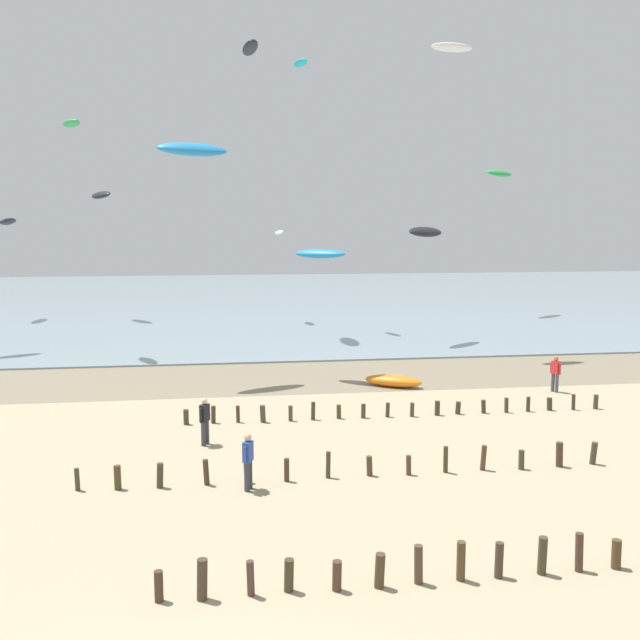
{
  "coord_description": "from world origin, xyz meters",
  "views": [
    {
      "loc": [
        0.58,
        -9.24,
        7.73
      ],
      "look_at": [
        3.62,
        12.99,
        4.64
      ],
      "focal_mm": 38.37,
      "sensor_mm": 36.0,
      "label": 1
    }
  ],
  "objects_px": {
    "person_right_flank": "(555,373)",
    "kite_aloft_7": "(250,48)",
    "kite_aloft_5": "(101,195)",
    "kite_aloft_10": "(300,63)",
    "kite_aloft_3": "(71,123)",
    "kite_aloft_11": "(279,233)",
    "kite_aloft_6": "(320,254)",
    "kite_aloft_12": "(452,47)",
    "person_left_flank": "(248,460)",
    "kite_aloft_9": "(425,232)",
    "grounded_kite": "(393,381)",
    "kite_aloft_0": "(192,149)",
    "kite_aloft_1": "(499,173)",
    "kite_aloft_13": "(8,222)",
    "person_nearest_camera": "(205,420)"
  },
  "relations": [
    {
      "from": "person_left_flank",
      "to": "grounded_kite",
      "type": "xyz_separation_m",
      "value": [
        7.4,
        12.21,
        -0.64
      ]
    },
    {
      "from": "kite_aloft_10",
      "to": "person_left_flank",
      "type": "bearing_deg",
      "value": -25.86
    },
    {
      "from": "kite_aloft_5",
      "to": "kite_aloft_12",
      "type": "relative_size",
      "value": 1.16
    },
    {
      "from": "person_right_flank",
      "to": "kite_aloft_9",
      "type": "bearing_deg",
      "value": 99.22
    },
    {
      "from": "kite_aloft_5",
      "to": "kite_aloft_0",
      "type": "bearing_deg",
      "value": -13.33
    },
    {
      "from": "kite_aloft_0",
      "to": "kite_aloft_9",
      "type": "bearing_deg",
      "value": -169.53
    },
    {
      "from": "kite_aloft_5",
      "to": "kite_aloft_11",
      "type": "relative_size",
      "value": 1.54
    },
    {
      "from": "person_right_flank",
      "to": "kite_aloft_11",
      "type": "xyz_separation_m",
      "value": [
        -10.98,
        24.97,
        6.29
      ]
    },
    {
      "from": "person_right_flank",
      "to": "kite_aloft_10",
      "type": "distance_m",
      "value": 30.12
    },
    {
      "from": "kite_aloft_3",
      "to": "grounded_kite",
      "type": "bearing_deg",
      "value": -147.56
    },
    {
      "from": "kite_aloft_5",
      "to": "kite_aloft_7",
      "type": "height_order",
      "value": "kite_aloft_7"
    },
    {
      "from": "person_left_flank",
      "to": "kite_aloft_9",
      "type": "height_order",
      "value": "kite_aloft_9"
    },
    {
      "from": "kite_aloft_5",
      "to": "kite_aloft_6",
      "type": "relative_size",
      "value": 1.11
    },
    {
      "from": "kite_aloft_10",
      "to": "kite_aloft_11",
      "type": "distance_m",
      "value": 12.73
    },
    {
      "from": "kite_aloft_5",
      "to": "kite_aloft_7",
      "type": "bearing_deg",
      "value": 18.14
    },
    {
      "from": "kite_aloft_1",
      "to": "kite_aloft_7",
      "type": "xyz_separation_m",
      "value": [
        -21.45,
        -8.42,
        7.51
      ]
    },
    {
      "from": "grounded_kite",
      "to": "kite_aloft_5",
      "type": "xyz_separation_m",
      "value": [
        -17.92,
        26.59,
        9.94
      ]
    },
    {
      "from": "kite_aloft_3",
      "to": "kite_aloft_11",
      "type": "bearing_deg",
      "value": -71.67
    },
    {
      "from": "kite_aloft_1",
      "to": "kite_aloft_12",
      "type": "xyz_separation_m",
      "value": [
        -10.11,
        -17.04,
        5.8
      ]
    },
    {
      "from": "kite_aloft_1",
      "to": "kite_aloft_3",
      "type": "bearing_deg",
      "value": -9.61
    },
    {
      "from": "person_right_flank",
      "to": "kite_aloft_7",
      "type": "xyz_separation_m",
      "value": [
        -13.29,
        19.11,
        18.81
      ]
    },
    {
      "from": "kite_aloft_0",
      "to": "kite_aloft_1",
      "type": "relative_size",
      "value": 1.04
    },
    {
      "from": "kite_aloft_1",
      "to": "kite_aloft_13",
      "type": "distance_m",
      "value": 41.16
    },
    {
      "from": "kite_aloft_13",
      "to": "kite_aloft_7",
      "type": "bearing_deg",
      "value": -117.1
    },
    {
      "from": "kite_aloft_7",
      "to": "kite_aloft_9",
      "type": "relative_size",
      "value": 1.03
    },
    {
      "from": "person_left_flank",
      "to": "grounded_kite",
      "type": "height_order",
      "value": "person_left_flank"
    },
    {
      "from": "person_right_flank",
      "to": "kite_aloft_9",
      "type": "xyz_separation_m",
      "value": [
        -2.27,
        13.98,
        6.43
      ]
    },
    {
      "from": "kite_aloft_10",
      "to": "kite_aloft_11",
      "type": "xyz_separation_m",
      "value": [
        -1.41,
        3.24,
        -12.23
      ]
    },
    {
      "from": "kite_aloft_6",
      "to": "kite_aloft_12",
      "type": "distance_m",
      "value": 15.7
    },
    {
      "from": "kite_aloft_9",
      "to": "kite_aloft_3",
      "type": "bearing_deg",
      "value": 144.02
    },
    {
      "from": "kite_aloft_12",
      "to": "person_right_flank",
      "type": "bearing_deg",
      "value": 92.4
    },
    {
      "from": "kite_aloft_7",
      "to": "kite_aloft_10",
      "type": "xyz_separation_m",
      "value": [
        3.72,
        2.62,
        -0.29
      ]
    },
    {
      "from": "kite_aloft_0",
      "to": "kite_aloft_11",
      "type": "distance_m",
      "value": 21.21
    },
    {
      "from": "person_nearest_camera",
      "to": "kite_aloft_13",
      "type": "height_order",
      "value": "kite_aloft_13"
    },
    {
      "from": "person_nearest_camera",
      "to": "person_left_flank",
      "type": "relative_size",
      "value": 1.0
    },
    {
      "from": "kite_aloft_0",
      "to": "kite_aloft_13",
      "type": "distance_m",
      "value": 29.56
    },
    {
      "from": "person_right_flank",
      "to": "kite_aloft_11",
      "type": "relative_size",
      "value": 0.86
    },
    {
      "from": "kite_aloft_3",
      "to": "kite_aloft_7",
      "type": "xyz_separation_m",
      "value": [
        10.65,
        6.22,
        6.08
      ]
    },
    {
      "from": "kite_aloft_5",
      "to": "kite_aloft_9",
      "type": "xyz_separation_m",
      "value": [
        22.9,
        -14.7,
        -2.88
      ]
    },
    {
      "from": "kite_aloft_5",
      "to": "kite_aloft_10",
      "type": "bearing_deg",
      "value": 32.99
    },
    {
      "from": "kite_aloft_0",
      "to": "kite_aloft_10",
      "type": "distance_m",
      "value": 19.89
    },
    {
      "from": "kite_aloft_13",
      "to": "kite_aloft_10",
      "type": "bearing_deg",
      "value": -107.52
    },
    {
      "from": "person_nearest_camera",
      "to": "kite_aloft_5",
      "type": "distance_m",
      "value": 36.78
    },
    {
      "from": "kite_aloft_10",
      "to": "kite_aloft_11",
      "type": "bearing_deg",
      "value": -173.31
    },
    {
      "from": "kite_aloft_11",
      "to": "kite_aloft_12",
      "type": "xyz_separation_m",
      "value": [
        9.03,
        -14.48,
        10.8
      ]
    },
    {
      "from": "kite_aloft_6",
      "to": "kite_aloft_7",
      "type": "height_order",
      "value": "kite_aloft_7"
    },
    {
      "from": "kite_aloft_9",
      "to": "kite_aloft_11",
      "type": "height_order",
      "value": "kite_aloft_9"
    },
    {
      "from": "kite_aloft_3",
      "to": "kite_aloft_5",
      "type": "bearing_deg",
      "value": -20.22
    },
    {
      "from": "person_left_flank",
      "to": "kite_aloft_7",
      "type": "xyz_separation_m",
      "value": [
        1.35,
        29.23,
        18.81
      ]
    },
    {
      "from": "person_left_flank",
      "to": "kite_aloft_13",
      "type": "relative_size",
      "value": 0.57
    }
  ]
}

